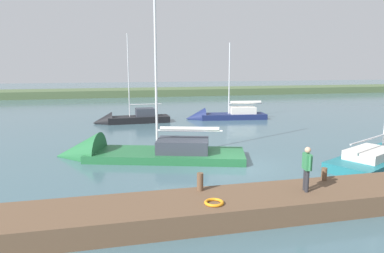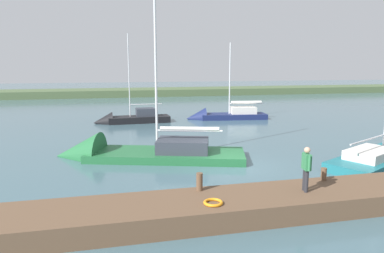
# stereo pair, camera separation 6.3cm
# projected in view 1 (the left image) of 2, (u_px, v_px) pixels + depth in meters

# --- Properties ---
(ground_plane) EXTENTS (200.00, 200.00, 0.00)m
(ground_plane) POSITION_uv_depth(u_px,v_px,m) (233.00, 167.00, 18.46)
(ground_plane) COLOR #42606B
(far_shoreline) EXTENTS (180.00, 8.00, 2.40)m
(far_shoreline) POSITION_uv_depth(u_px,v_px,m) (146.00, 95.00, 63.21)
(far_shoreline) COLOR #4C603D
(far_shoreline) RESTS_ON ground_plane
(dock_pier) EXTENTS (20.72, 2.46, 0.75)m
(dock_pier) POSITION_uv_depth(u_px,v_px,m) (287.00, 201.00, 12.76)
(dock_pier) COLOR brown
(dock_pier) RESTS_ON ground_plane
(mooring_post_near) EXTENTS (0.23, 0.23, 0.51)m
(mooring_post_near) POSITION_uv_depth(u_px,v_px,m) (324.00, 174.00, 13.94)
(mooring_post_near) COLOR brown
(mooring_post_near) RESTS_ON dock_pier
(mooring_post_far) EXTENTS (0.24, 0.24, 0.67)m
(mooring_post_far) POSITION_uv_depth(u_px,v_px,m) (200.00, 182.00, 12.77)
(mooring_post_far) COLOR brown
(mooring_post_far) RESTS_ON dock_pier
(life_ring_buoy) EXTENTS (0.66, 0.66, 0.10)m
(life_ring_buoy) POSITION_uv_depth(u_px,v_px,m) (214.00, 202.00, 11.55)
(life_ring_buoy) COLOR orange
(life_ring_buoy) RESTS_ON dock_pier
(sailboat_far_left) EXTENTS (11.42, 6.00, 13.03)m
(sailboat_far_left) POSITION_uv_depth(u_px,v_px,m) (126.00, 156.00, 20.17)
(sailboat_far_left) COLOR #236638
(sailboat_far_left) RESTS_ON ground_plane
(sailboat_inner_slip) EXTENTS (8.29, 3.12, 8.57)m
(sailboat_inner_slip) POSITION_uv_depth(u_px,v_px,m) (221.00, 117.00, 35.02)
(sailboat_inner_slip) COLOR navy
(sailboat_inner_slip) RESTS_ON ground_plane
(sailboat_far_right) EXTENTS (7.14, 2.15, 9.08)m
(sailboat_far_right) POSITION_uv_depth(u_px,v_px,m) (127.00, 121.00, 32.63)
(sailboat_far_right) COLOR black
(sailboat_far_right) RESTS_ON ground_plane
(person_on_dock) EXTENTS (0.30, 0.63, 1.67)m
(person_on_dock) POSITION_uv_depth(u_px,v_px,m) (307.00, 166.00, 12.59)
(person_on_dock) COLOR #28282D
(person_on_dock) RESTS_ON dock_pier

